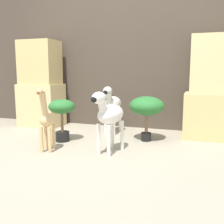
{
  "coord_description": "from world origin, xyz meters",
  "views": [
    {
      "loc": [
        1.12,
        -2.26,
        0.84
      ],
      "look_at": [
        0.11,
        0.67,
        0.36
      ],
      "focal_mm": 42.0,
      "sensor_mm": 36.0,
      "label": 1
    }
  ],
  "objects_px": {
    "potted_palm_front": "(147,107)",
    "potted_palm_back": "(62,111)",
    "giraffe_figurine": "(46,119)",
    "zebra_left": "(112,104)",
    "zebra_right": "(109,114)"
  },
  "relations": [
    {
      "from": "potted_palm_front",
      "to": "potted_palm_back",
      "type": "relative_size",
      "value": 1.06
    },
    {
      "from": "zebra_left",
      "to": "giraffe_figurine",
      "type": "bearing_deg",
      "value": -111.06
    },
    {
      "from": "zebra_right",
      "to": "potted_palm_back",
      "type": "distance_m",
      "value": 0.73
    },
    {
      "from": "zebra_right",
      "to": "potted_palm_front",
      "type": "relative_size",
      "value": 1.19
    },
    {
      "from": "potted_palm_front",
      "to": "potted_palm_back",
      "type": "distance_m",
      "value": 1.02
    },
    {
      "from": "zebra_left",
      "to": "potted_palm_front",
      "type": "relative_size",
      "value": 1.19
    },
    {
      "from": "zebra_left",
      "to": "giraffe_figurine",
      "type": "relative_size",
      "value": 0.96
    },
    {
      "from": "potted_palm_front",
      "to": "potted_palm_back",
      "type": "xyz_separation_m",
      "value": [
        -0.95,
        -0.35,
        -0.05
      ]
    },
    {
      "from": "zebra_left",
      "to": "potted_palm_back",
      "type": "xyz_separation_m",
      "value": [
        -0.43,
        -0.59,
        -0.04
      ]
    },
    {
      "from": "zebra_right",
      "to": "potted_palm_front",
      "type": "distance_m",
      "value": 0.66
    },
    {
      "from": "potted_palm_front",
      "to": "potted_palm_back",
      "type": "height_order",
      "value": "potted_palm_front"
    },
    {
      "from": "giraffe_figurine",
      "to": "potted_palm_front",
      "type": "bearing_deg",
      "value": 39.9
    },
    {
      "from": "zebra_left",
      "to": "potted_palm_back",
      "type": "height_order",
      "value": "zebra_left"
    },
    {
      "from": "zebra_left",
      "to": "potted_palm_front",
      "type": "distance_m",
      "value": 0.57
    },
    {
      "from": "giraffe_figurine",
      "to": "potted_palm_front",
      "type": "xyz_separation_m",
      "value": [
        0.91,
        0.76,
        0.07
      ]
    }
  ]
}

